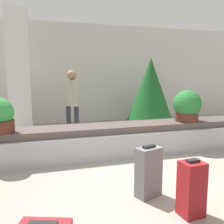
{
  "coord_description": "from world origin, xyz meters",
  "views": [
    {
      "loc": [
        -1.39,
        -2.83,
        1.53
      ],
      "look_at": [
        0.0,
        1.7,
        0.84
      ],
      "focal_mm": 40.0,
      "sensor_mm": 36.0,
      "label": 1
    }
  ],
  "objects_px": {
    "potted_plant_1": "(187,106)",
    "traveler_0": "(72,98)",
    "pillar": "(19,73)",
    "suitcase_4": "(192,189)",
    "suitcase_0": "(148,172)",
    "decorated_tree": "(150,90)"
  },
  "relations": [
    {
      "from": "potted_plant_1",
      "to": "traveler_0",
      "type": "relative_size",
      "value": 0.39
    },
    {
      "from": "pillar",
      "to": "suitcase_4",
      "type": "distance_m",
      "value": 5.33
    },
    {
      "from": "traveler_0",
      "to": "suitcase_0",
      "type": "bearing_deg",
      "value": 167.34
    },
    {
      "from": "traveler_0",
      "to": "potted_plant_1",
      "type": "bearing_deg",
      "value": -147.8
    },
    {
      "from": "suitcase_0",
      "to": "potted_plant_1",
      "type": "distance_m",
      "value": 2.45
    },
    {
      "from": "pillar",
      "to": "traveler_0",
      "type": "height_order",
      "value": "pillar"
    },
    {
      "from": "suitcase_0",
      "to": "decorated_tree",
      "type": "height_order",
      "value": "decorated_tree"
    },
    {
      "from": "pillar",
      "to": "decorated_tree",
      "type": "height_order",
      "value": "pillar"
    },
    {
      "from": "pillar",
      "to": "potted_plant_1",
      "type": "xyz_separation_m",
      "value": [
        3.38,
        -2.53,
        -0.7
      ]
    },
    {
      "from": "suitcase_0",
      "to": "traveler_0",
      "type": "relative_size",
      "value": 0.4
    },
    {
      "from": "traveler_0",
      "to": "decorated_tree",
      "type": "relative_size",
      "value": 0.81
    },
    {
      "from": "suitcase_0",
      "to": "pillar",
      "type": "bearing_deg",
      "value": 93.77
    },
    {
      "from": "traveler_0",
      "to": "decorated_tree",
      "type": "xyz_separation_m",
      "value": [
        2.42,
        0.71,
        0.13
      ]
    },
    {
      "from": "traveler_0",
      "to": "suitcase_4",
      "type": "bearing_deg",
      "value": 169.95
    },
    {
      "from": "suitcase_4",
      "to": "decorated_tree",
      "type": "bearing_deg",
      "value": 64.86
    },
    {
      "from": "suitcase_4",
      "to": "potted_plant_1",
      "type": "bearing_deg",
      "value": 52.94
    },
    {
      "from": "pillar",
      "to": "suitcase_4",
      "type": "xyz_separation_m",
      "value": [
        1.98,
        -4.78,
        -1.29
      ]
    },
    {
      "from": "suitcase_0",
      "to": "suitcase_4",
      "type": "distance_m",
      "value": 0.6
    },
    {
      "from": "pillar",
      "to": "suitcase_4",
      "type": "bearing_deg",
      "value": -67.53
    },
    {
      "from": "suitcase_0",
      "to": "traveler_0",
      "type": "xyz_separation_m",
      "value": [
        -0.48,
        3.32,
        0.67
      ]
    },
    {
      "from": "potted_plant_1",
      "to": "suitcase_0",
      "type": "bearing_deg",
      "value": -134.37
    },
    {
      "from": "pillar",
      "to": "potted_plant_1",
      "type": "bearing_deg",
      "value": -36.77
    }
  ]
}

